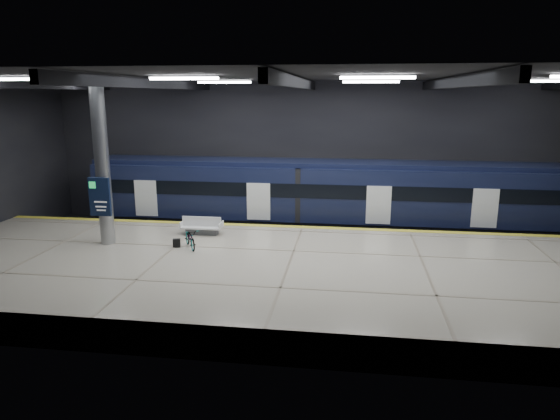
# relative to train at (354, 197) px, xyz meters

# --- Properties ---
(ground) EXTENTS (30.00, 30.00, 0.00)m
(ground) POSITION_rel_train_xyz_m (-2.41, -5.50, -2.06)
(ground) COLOR black
(ground) RESTS_ON ground
(room_shell) EXTENTS (30.10, 16.10, 8.05)m
(room_shell) POSITION_rel_train_xyz_m (-2.41, -5.49, 3.66)
(room_shell) COLOR black
(room_shell) RESTS_ON ground
(platform) EXTENTS (30.00, 11.00, 1.10)m
(platform) POSITION_rel_train_xyz_m (-2.41, -8.00, -1.51)
(platform) COLOR beige
(platform) RESTS_ON ground
(safety_strip) EXTENTS (30.00, 0.40, 0.01)m
(safety_strip) POSITION_rel_train_xyz_m (-2.41, -2.75, -0.95)
(safety_strip) COLOR yellow
(safety_strip) RESTS_ON platform
(rails) EXTENTS (30.00, 1.52, 0.16)m
(rails) POSITION_rel_train_xyz_m (-2.41, 0.00, -1.98)
(rails) COLOR gray
(rails) RESTS_ON ground
(train) EXTENTS (29.40, 2.84, 3.79)m
(train) POSITION_rel_train_xyz_m (0.00, 0.00, 0.00)
(train) COLOR black
(train) RESTS_ON ground
(bench) EXTENTS (1.86, 0.77, 0.82)m
(bench) POSITION_rel_train_xyz_m (-6.83, -4.61, -0.67)
(bench) COLOR #595B60
(bench) RESTS_ON platform
(bicycle) EXTENTS (1.26, 1.62, 0.82)m
(bicycle) POSITION_rel_train_xyz_m (-6.70, -6.68, -0.55)
(bicycle) COLOR #99999E
(bicycle) RESTS_ON platform
(pannier_bag) EXTENTS (0.34, 0.25, 0.35)m
(pannier_bag) POSITION_rel_train_xyz_m (-7.30, -6.68, -0.78)
(pannier_bag) COLOR black
(pannier_bag) RESTS_ON platform
(info_column) EXTENTS (0.90, 0.78, 6.90)m
(info_column) POSITION_rel_train_xyz_m (-10.41, -6.52, 2.40)
(info_column) COLOR #9EA0A5
(info_column) RESTS_ON platform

